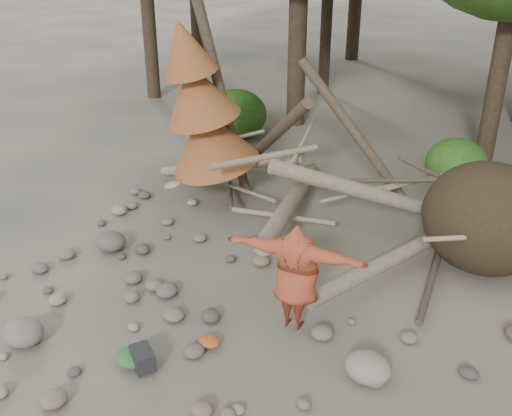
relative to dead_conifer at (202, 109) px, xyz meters
The scene contains 12 objects.
ground 5.05m from the dead_conifer, 47.26° to the right, with size 120.00×120.00×0.00m, color #514C44.
deadfall_pile 5.33m from the dead_conifer, ahead, with size 8.55×5.24×3.30m.
dead_conifer is the anchor object (origin of this frame).
bush_left 4.72m from the dead_conifer, 121.92° to the left, with size 1.80×1.80×1.44m, color #264F15.
bush_mid 6.11m from the dead_conifer, 48.52° to the left, with size 1.40×1.40×1.12m, color #32641D.
frisbee_thrower 5.02m from the dead_conifer, 31.26° to the right, with size 3.59×1.09×1.77m.
backpack 5.82m from the dead_conifer, 55.83° to the right, with size 0.39×0.26×0.26m, color black.
cloth_green 5.79m from the dead_conifer, 57.83° to the right, with size 0.47×0.39×0.18m, color #28642D.
cloth_orange 5.43m from the dead_conifer, 46.39° to the right, with size 0.33×0.27×0.12m, color #A44B1C.
boulder_front_left 5.72m from the dead_conifer, 75.96° to the right, with size 0.60×0.54×0.36m, color slate.
boulder_mid_right 6.50m from the dead_conifer, 26.76° to the right, with size 0.63×0.57×0.38m, color gray.
boulder_mid_left 3.32m from the dead_conifer, 88.17° to the right, with size 0.59×0.53×0.35m, color #58514A.
Camera 1 is at (4.95, -4.96, 5.31)m, focal length 40.00 mm.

